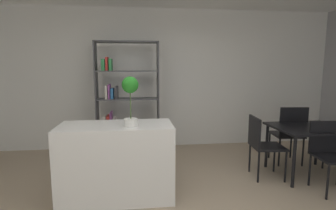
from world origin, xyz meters
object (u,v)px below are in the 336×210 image
Objects in this scene: open_bookshelf at (123,98)px; kitchen_island at (117,161)px; potted_plant_on_island at (130,94)px; dining_chair_far at (290,130)px; dining_chair_island_side at (261,141)px; dining_chair_near at (331,149)px; dining_table at (308,132)px.

kitchen_island is at bearing -89.84° from open_bookshelf.
potted_plant_on_island is 2.79m from dining_chair_far.
dining_chair_island_side is at bearing 10.13° from kitchen_island.
dining_chair_near is (2.56, 0.01, -0.75)m from potted_plant_on_island.
open_bookshelf is at bearing 90.16° from kitchen_island.
open_bookshelf is at bearing 152.25° from dining_chair_near.
dining_chair_far is at bearing 96.33° from dining_chair_near.
kitchen_island is 2.05m from dining_chair_island_side.
open_bookshelf is 2.07× the size of dining_table.
open_bookshelf is 2.30× the size of dining_chair_near.
dining_table is 1.11× the size of dining_chair_island_side.
potted_plant_on_island is 2.67m from dining_table.
dining_table is (2.55, 0.46, -0.63)m from potted_plant_on_island.
open_bookshelf reaches higher than dining_chair_island_side.
kitchen_island is 1.51× the size of dining_chair_island_side.
potted_plant_on_island is 1.81m from open_bookshelf.
dining_chair_far reaches higher than dining_chair_near.
dining_chair_far is at bearing -17.97° from open_bookshelf.
dining_chair_island_side is (2.03, -1.31, -0.51)m from open_bookshelf.
kitchen_island is 2.83m from dining_chair_far.
potted_plant_on_island is at bearing -169.77° from dining_table.
kitchen_island reaches higher than dining_chair_near.
dining_chair_island_side is at bearing 37.23° from dining_chair_far.
kitchen_island is 1.78m from open_bookshelf.
dining_chair_island_side is at bearing 14.32° from potted_plant_on_island.
open_bookshelf reaches higher than dining_table.
kitchen_island reaches higher than dining_chair_island_side.
open_bookshelf reaches higher than kitchen_island.
open_bookshelf reaches higher than potted_plant_on_island.
dining_chair_near is at bearing 96.89° from dining_chair_far.
kitchen_island is 1.36× the size of dining_table.
potted_plant_on_island reaches higher than dining_table.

